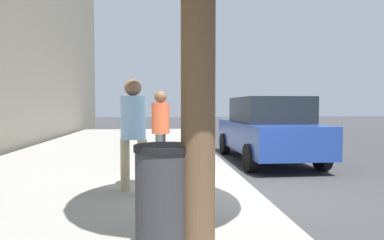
% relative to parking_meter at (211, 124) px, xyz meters
% --- Properties ---
extents(ground_plane, '(80.00, 80.00, 0.00)m').
position_rel_parking_meter_xyz_m(ground_plane, '(-1.19, -0.52, -1.17)').
color(ground_plane, '#38383A').
rests_on(ground_plane, ground).
extents(sidewalk_slab, '(28.00, 6.00, 0.15)m').
position_rel_parking_meter_xyz_m(sidewalk_slab, '(-1.19, 2.48, -1.09)').
color(sidewalk_slab, gray).
rests_on(sidewalk_slab, ground_plane).
extents(parking_meter, '(0.36, 0.12, 1.41)m').
position_rel_parking_meter_xyz_m(parking_meter, '(0.00, 0.00, 0.00)').
color(parking_meter, gray).
rests_on(parking_meter, sidewalk_slab).
extents(pedestrian_at_meter, '(0.52, 0.37, 1.70)m').
position_rel_parking_meter_xyz_m(pedestrian_at_meter, '(0.08, 1.05, -0.02)').
color(pedestrian_at_meter, '#47474C').
rests_on(pedestrian_at_meter, sidewalk_slab).
extents(pedestrian_bystander, '(0.41, 0.44, 1.81)m').
position_rel_parking_meter_xyz_m(pedestrian_bystander, '(-1.50, 1.49, 0.06)').
color(pedestrian_bystander, tan).
rests_on(pedestrian_bystander, sidewalk_slab).
extents(parked_sedan_near, '(4.42, 2.00, 1.77)m').
position_rel_parking_meter_xyz_m(parked_sedan_near, '(1.96, -1.87, -0.27)').
color(parked_sedan_near, navy).
rests_on(parked_sedan_near, ground_plane).
extents(trash_bin, '(0.59, 0.59, 1.01)m').
position_rel_parking_meter_xyz_m(trash_bin, '(-3.58, 1.02, -0.51)').
color(trash_bin, '#2D2D33').
rests_on(trash_bin, sidewalk_slab).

